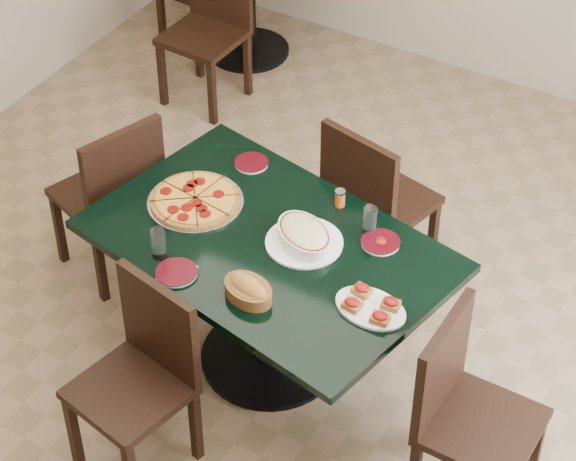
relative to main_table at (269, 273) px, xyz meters
The scene contains 18 objects.
floor 0.58m from the main_table, 97.51° to the left, with size 5.50×5.50×0.00m, color #80664A.
main_table is the anchor object (origin of this frame).
chair_far 0.76m from the main_table, 79.35° to the left, with size 0.53×0.53×0.96m.
chair_near 0.74m from the main_table, 103.86° to the right, with size 0.51×0.51×0.93m.
chair_right 1.09m from the main_table, 12.67° to the right, with size 0.45×0.45×0.95m.
chair_left 0.99m from the main_table, behind, with size 0.57×0.57×0.96m.
back_chair_near 2.32m from the main_table, 129.89° to the left, with size 0.46×0.46×0.94m.
pepperoni_pizza 0.48m from the main_table, behind, with size 0.44×0.44×0.04m.
lasagna_casserole 0.28m from the main_table, 27.94° to the left, with size 0.37×0.34×0.09m.
bread_basket 0.41m from the main_table, 72.74° to the right, with size 0.26×0.21×0.10m.
bruschetta_platter 0.63m from the main_table, 13.87° to the right, with size 0.34×0.25×0.05m.
side_plate_near 0.48m from the main_table, 122.10° to the right, with size 0.18×0.18×0.02m.
side_plate_far_r 0.53m from the main_table, 29.58° to the left, with size 0.17×0.17×0.03m.
side_plate_far_l 0.60m from the main_table, 129.41° to the left, with size 0.16×0.16×0.02m.
napkin_setting 0.47m from the main_table, 122.59° to the right, with size 0.16×0.16×0.01m.
water_glass_a 0.52m from the main_table, 39.44° to the left, with size 0.06×0.06×0.14m, color white.
water_glass_b 0.54m from the main_table, 139.13° to the right, with size 0.07×0.07×0.14m, color white.
pepper_shaker 0.47m from the main_table, 68.96° to the left, with size 0.05×0.05×0.08m.
Camera 1 is at (1.95, -3.22, 4.03)m, focal length 70.00 mm.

